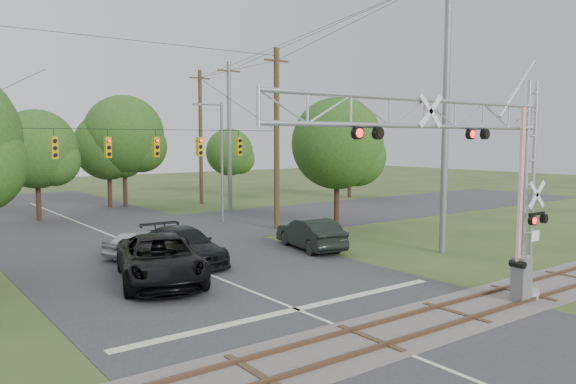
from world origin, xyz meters
TOP-DOWN VIEW (x-y plane):
  - ground at (0.00, 0.00)m, footprint 160.00×160.00m
  - road_main at (0.00, 10.00)m, footprint 14.00×90.00m
  - road_cross at (0.00, 24.00)m, footprint 90.00×12.00m
  - railroad_track at (0.00, 2.00)m, footprint 90.00×3.20m
  - crossing_gantry at (4.05, 1.63)m, footprint 12.23×1.00m
  - traffic_signal_span at (0.91, 20.00)m, footprint 19.34×0.36m
  - pickup_black at (-2.15, 11.75)m, footprint 4.96×7.39m
  - car_dark at (0.14, 14.34)m, footprint 2.35×5.75m
  - sedan_silver at (-0.74, 17.09)m, footprint 4.39×2.93m
  - suv_dark at (7.04, 13.48)m, footprint 2.69×5.26m
  - streetlight at (8.00, 24.66)m, footprint 2.22×0.23m
  - utility_poles at (3.16, 22.68)m, footprint 25.61×27.20m
  - treeline at (-0.33, 30.43)m, footprint 58.26×30.22m

SIDE VIEW (x-z plane):
  - ground at x=0.00m, z-range 0.00..0.00m
  - road_main at x=0.00m, z-range 0.00..0.02m
  - road_cross at x=0.00m, z-range 0.00..0.02m
  - railroad_track at x=0.00m, z-range -0.05..0.11m
  - sedan_silver at x=-0.74m, z-range 0.00..1.39m
  - suv_dark at x=7.04m, z-range 0.00..1.65m
  - car_dark at x=0.14m, z-range 0.00..1.67m
  - pickup_black at x=-2.15m, z-range 0.00..1.88m
  - streetlight at x=8.00m, z-range 0.49..8.80m
  - crossing_gantry at x=4.05m, z-range 0.96..8.81m
  - treeline at x=-0.33m, z-range 0.54..10.42m
  - traffic_signal_span at x=0.91m, z-range -0.07..11.43m
  - utility_poles at x=3.16m, z-range -0.96..13.52m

